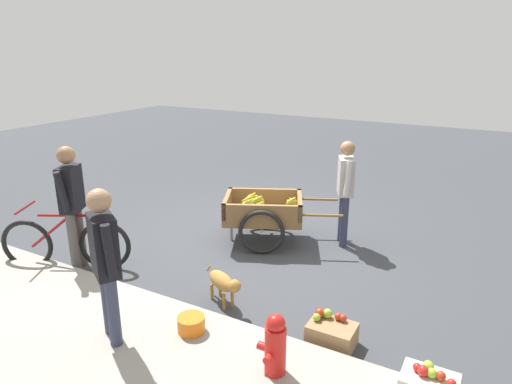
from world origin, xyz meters
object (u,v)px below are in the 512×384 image
Objects in this scene: fruit_cart at (263,213)px; apple_crate at (331,333)px; cyclist_person at (72,198)px; dog at (223,282)px; plastic_bucket at (191,329)px; fire_hydrant at (275,350)px; vendor_person at (345,184)px; bystander_person at (105,258)px; bicycle at (66,243)px.

fruit_cart is 2.54m from apple_crate.
cyclist_person is 3.47m from apple_crate.
dog is 0.74m from plastic_bucket.
plastic_bucket is at bearing 97.53° from dog.
fire_hydrant is 0.81m from apple_crate.
fruit_cart is 1.24m from vendor_person.
bystander_person is (-1.60, 0.97, -0.02)m from cyclist_person.
fruit_cart is 2.58m from cyclist_person.
vendor_person is 3.55m from bystander_person.
bicycle is 3.51m from apple_crate.
dog is (0.61, 2.22, -0.62)m from vendor_person.
cyclist_person is at bearing 49.31° from fruit_cart.
apple_crate is (-0.23, -0.74, -0.21)m from fire_hydrant.
vendor_person is at bearing -155.06° from fruit_cart.
bicycle is 3.41× the size of apple_crate.
fire_hydrant reaches higher than apple_crate.
bystander_person is (0.58, 0.44, 0.81)m from plastic_bucket.
vendor_person is 3.15m from fire_hydrant.
dog is at bearing -4.68° from apple_crate.
vendor_person is 2.45× the size of dog.
fruit_cart reaches higher than fire_hydrant.
fruit_cart is at bearing -46.96° from apple_crate.
fruit_cart is 2.71× the size of fire_hydrant.
fruit_cart is 1.21× the size of bicycle.
fruit_cart reaches higher than apple_crate.
dog is at bearing -173.48° from bicycle.
dog is 1.30m from apple_crate.
fruit_cart is at bearing 24.94° from vendor_person.
fruit_cart is 1.79m from dog.
bystander_person is (1.77, 1.05, 0.82)m from apple_crate.
plastic_bucket is 0.62× the size of apple_crate.
bystander_person reaches higher than fire_hydrant.
vendor_person reaches higher than bicycle.
bystander_person is (-1.73, 0.90, 0.59)m from bicycle.
cyclist_person reaches higher than plastic_bucket.
apple_crate is at bearing -107.42° from fire_hydrant.
vendor_person is at bearing -138.25° from cyclist_person.
plastic_bucket is 0.17× the size of bystander_person.
fire_hydrant is at bearing 119.91° from fruit_cart.
bicycle is 0.93× the size of cyclist_person.
plastic_bucket is (0.52, 2.94, -0.76)m from vendor_person.
bicycle is at bearing 48.09° from fruit_cart.
fruit_cart is at bearing -130.69° from cyclist_person.
fruit_cart is 2.67m from bicycle.
cyclist_person is (1.65, 1.92, 0.52)m from fruit_cart.
bicycle is 0.63m from cyclist_person.
apple_crate is (-1.72, 1.84, -0.32)m from fruit_cart.
plastic_bucket is (-2.17, 0.54, -0.83)m from cyclist_person.
bystander_person is at bearing 148.65° from cyclist_person.
cyclist_person is 2.38m from plastic_bucket.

